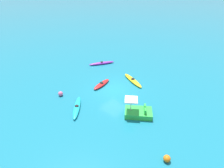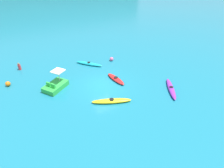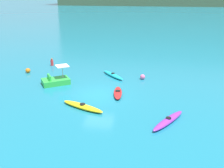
{
  "view_description": "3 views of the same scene",
  "coord_description": "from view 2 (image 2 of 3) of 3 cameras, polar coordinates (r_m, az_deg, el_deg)",
  "views": [
    {
      "loc": [
        -11.51,
        13.03,
        11.05
      ],
      "look_at": [
        0.28,
        -0.07,
        0.56
      ],
      "focal_mm": 30.24,
      "sensor_mm": 36.0,
      "label": 1
    },
    {
      "loc": [
        -6.32,
        -14.11,
        10.61
      ],
      "look_at": [
        0.72,
        -0.54,
        0.24
      ],
      "focal_mm": 29.15,
      "sensor_mm": 36.0,
      "label": 2
    },
    {
      "loc": [
        4.73,
        -18.78,
        8.02
      ],
      "look_at": [
        0.88,
        1.32,
        0.5
      ],
      "focal_mm": 40.4,
      "sensor_mm": 36.0,
      "label": 3
    }
  ],
  "objects": [
    {
      "name": "kayak_yellow",
      "position": [
        16.43,
        -0.12,
        -5.32
      ],
      "size": [
        3.56,
        1.94,
        0.37
      ],
      "color": "yellow",
      "rests_on": "ground_plane"
    },
    {
      "name": "pedal_boat_green",
      "position": [
        18.95,
        -17.29,
        -0.41
      ],
      "size": [
        2.82,
        2.62,
        1.68
      ],
      "color": "green",
      "rests_on": "ground_plane"
    },
    {
      "name": "kayak_purple",
      "position": [
        18.89,
        18.03,
        -1.35
      ],
      "size": [
        2.29,
        3.35,
        0.37
      ],
      "color": "purple",
      "rests_on": "ground_plane"
    },
    {
      "name": "kayak_red",
      "position": [
        19.42,
        1.21,
        1.61
      ],
      "size": [
        1.07,
        2.77,
        0.37
      ],
      "color": "red",
      "rests_on": "ground_plane"
    },
    {
      "name": "kayak_cyan",
      "position": [
        22.61,
        -7.23,
        6.34
      ],
      "size": [
        2.75,
        2.87,
        0.37
      ],
      "color": "#19B7C6",
      "rests_on": "ground_plane"
    },
    {
      "name": "buoy_pink",
      "position": [
        23.4,
        -0.14,
        7.86
      ],
      "size": [
        0.48,
        0.48,
        0.48
      ],
      "primitive_type": "sphere",
      "color": "pink",
      "rests_on": "ground_plane"
    },
    {
      "name": "ground_plane",
      "position": [
        18.75,
        -2.72,
        -0.34
      ],
      "size": [
        600.0,
        600.0,
        0.0
      ],
      "primitive_type": "plane",
      "color": "#19728C"
    },
    {
      "name": "buoy_orange",
      "position": [
        21.32,
        -29.86,
        0.06
      ],
      "size": [
        0.49,
        0.49,
        0.49
      ],
      "primitive_type": "sphere",
      "color": "orange",
      "rests_on": "ground_plane"
    },
    {
      "name": "person_near_shore",
      "position": [
        23.89,
        -27.05,
        4.87
      ],
      "size": [
        0.38,
        0.38,
        0.88
      ],
      "color": "red",
      "rests_on": "ground_plane"
    }
  ]
}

